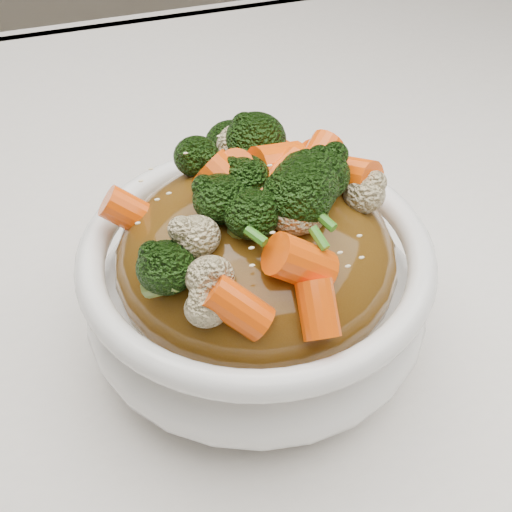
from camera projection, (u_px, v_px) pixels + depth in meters
name	position (u px, v px, depth m)	size (l,w,h in m)	color
tablecloth	(311.00, 294.00, 0.53)	(1.20, 0.80, 0.04)	white
bowl	(256.00, 294.00, 0.45)	(0.19, 0.19, 0.08)	white
sauce_base	(256.00, 260.00, 0.43)	(0.16, 0.16, 0.09)	#57360F
carrots	(256.00, 177.00, 0.39)	(0.16, 0.16, 0.05)	#FF5608
broccoli	(256.00, 179.00, 0.39)	(0.16, 0.16, 0.04)	black
cauliflower	(256.00, 182.00, 0.39)	(0.16, 0.16, 0.03)	beige
scallions	(256.00, 176.00, 0.39)	(0.12, 0.12, 0.02)	#337A1C
sesame_seeds	(256.00, 176.00, 0.39)	(0.14, 0.14, 0.01)	beige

